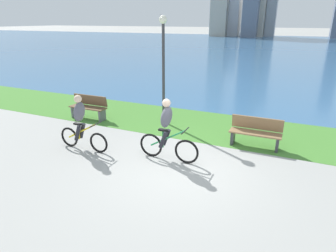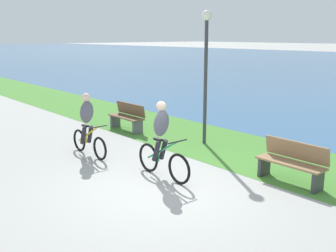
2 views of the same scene
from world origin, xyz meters
The scene contains 7 objects.
ground_plane centered at (0.00, 0.00, 0.00)m, with size 300.00×300.00×0.00m, color #9E9E99.
grass_strip_bayside centered at (0.00, 3.47, 0.00)m, with size 120.00×3.21×0.01m, color #478433.
cyclist_lead centered at (-0.57, 0.42, 0.84)m, with size 1.73×0.52×1.71m.
cyclist_trailing centered at (-3.11, 0.02, 0.83)m, with size 1.68×0.52×1.65m.
bench_near_path centered at (-4.79, 2.44, 0.45)m, with size 1.50×0.47×0.90m.
bench_far_along_path centered at (1.49, 2.31, 0.45)m, with size 1.50×0.47×0.90m.
lamppost_tall centered at (-1.95, 3.18, 2.48)m, with size 0.28×0.28×3.76m.
Camera 2 is at (5.89, -4.93, 3.09)m, focal length 42.39 mm.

